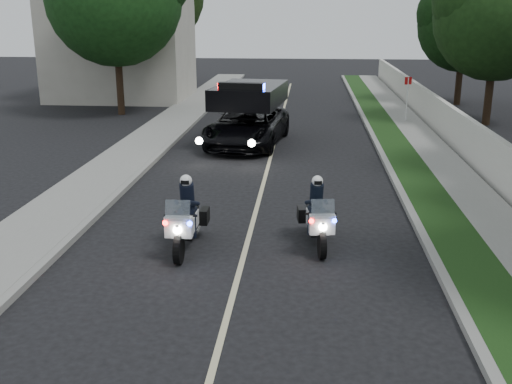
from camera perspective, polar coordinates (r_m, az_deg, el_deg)
ground at (r=11.47m, az=-2.23°, el=-9.86°), size 120.00×120.00×0.00m
curb_right at (r=20.98m, az=12.43°, el=2.40°), size 0.20×60.00×0.15m
grass_verge at (r=21.08m, az=14.31°, el=2.35°), size 1.20×60.00×0.16m
sidewalk_right at (r=21.34m, az=17.76°, el=2.24°), size 1.40×60.00×0.16m
property_wall at (r=21.44m, az=20.53°, el=3.88°), size 0.22×60.00×1.50m
curb_left at (r=21.49m, az=-9.81°, el=2.89°), size 0.20×60.00×0.15m
sidewalk_left at (r=21.80m, az=-12.62°, el=2.93°), size 2.00×60.00×0.16m
building_far at (r=37.94m, az=-12.78°, el=13.90°), size 8.00×6.00×7.00m
lane_marking at (r=20.86m, az=1.17°, el=2.51°), size 0.12×50.00×0.01m
police_moto_left at (r=13.72m, az=-6.58°, el=-5.35°), size 0.70×2.00×1.70m
police_moto_right at (r=13.92m, az=5.76°, el=-4.99°), size 0.90×1.97×1.62m
police_suv at (r=24.21m, az=-0.80°, el=4.51°), size 3.30×6.00×2.79m
bicycle at (r=31.94m, az=-1.99°, el=7.50°), size 0.73×1.79×0.92m
cyclist at (r=31.94m, az=-1.99°, el=7.50°), size 0.60×0.44×1.55m
sign_post at (r=29.79m, az=14.01°, el=6.34°), size 0.44×0.44×2.28m
tree_right_d at (r=30.60m, az=20.99°, el=5.99°), size 6.88×6.88×9.51m
tree_right_e at (r=36.84m, az=18.54°, el=7.89°), size 5.70×5.70×8.58m
tree_left_near at (r=32.34m, az=-12.65°, el=7.22°), size 8.47×8.47×11.33m
tree_left_far at (r=42.23m, az=-9.77°, el=9.54°), size 8.49×8.49×12.40m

